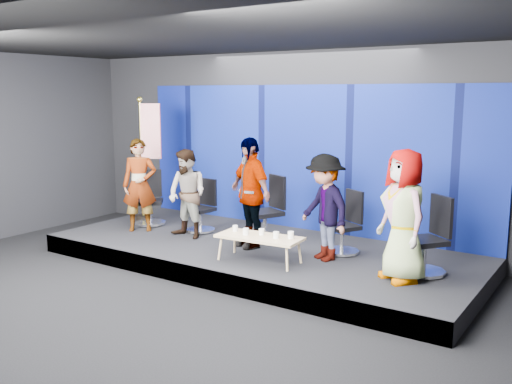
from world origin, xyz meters
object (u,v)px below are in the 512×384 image
chair_a (150,207)px  panelist_d (325,207)px  panelist_b (187,194)px  panelist_c (250,193)px  coffee_table (259,238)px  mug_c (262,232)px  mug_d (276,235)px  chair_d (345,233)px  panelist_e (404,216)px  mug_a (235,228)px  chair_c (268,219)px  flag_stand (148,156)px  chair_b (202,214)px  mug_b (246,232)px  mug_e (291,235)px  panelist_a (140,185)px  chair_e (428,249)px

chair_a → panelist_d: panelist_d is taller
panelist_b → panelist_c: size_ratio=0.86×
coffee_table → mug_c: bearing=98.2°
mug_d → chair_d: bearing=62.9°
panelist_e → coffee_table: panelist_e is taller
mug_d → mug_a: bearing=177.8°
chair_c → chair_d: size_ratio=1.12×
flag_stand → mug_c: bearing=-45.5°
panelist_c → mug_c: size_ratio=18.83×
chair_b → panelist_d: bearing=-3.3°
mug_c → mug_d: 0.30m
chair_a → mug_b: bearing=-57.7°
mug_a → flag_stand: flag_stand is taller
mug_d → flag_stand: size_ratio=0.04×
mug_e → panelist_a: bearing=174.7°
chair_e → mug_b: (-2.44, -0.86, 0.08)m
mug_c → mug_d: size_ratio=0.94×
chair_a → chair_d: (3.91, 0.23, -0.02)m
mug_b → flag_stand: flag_stand is taller
chair_b → mug_c: size_ratio=9.99×
chair_e → mug_d: bearing=-120.2°
mug_b → mug_c: bearing=34.7°
panelist_d → panelist_e: 1.33m
chair_b → coffee_table: size_ratio=0.72×
panelist_b → flag_stand: (-1.49, 0.60, 0.50)m
mug_d → flag_stand: bearing=163.0°
chair_d → chair_b: bearing=-148.7°
panelist_e → mug_b: panelist_e is taller
flag_stand → panelist_b: bearing=-50.0°
panelist_e → mug_d: panelist_e is taller
panelist_c → panelist_e: panelist_c is taller
chair_a → mug_a: chair_a is taller
panelist_a → chair_c: 2.43m
chair_c → mug_c: chair_c is taller
panelist_b → chair_d: bearing=17.6°
panelist_e → mug_e: (-1.57, -0.21, -0.44)m
chair_b → chair_d: size_ratio=0.96×
mug_a → panelist_e: bearing=6.9°
chair_d → panelist_d: bearing=-74.0°
mug_b → flag_stand: (-3.10, 1.17, 0.83)m
coffee_table → mug_b: size_ratio=12.96×
panelist_a → chair_c: panelist_a is taller
chair_e → panelist_a: bearing=-138.2°
panelist_d → panelist_e: panelist_e is taller
mug_a → mug_d: (0.75, -0.03, 0.00)m
panelist_a → panelist_c: (2.26, 0.19, 0.06)m
panelist_c → mug_b: size_ratio=17.66×
panelist_e → coffee_table: 2.12m
chair_b → panelist_b: size_ratio=0.62×
chair_a → flag_stand: 0.98m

